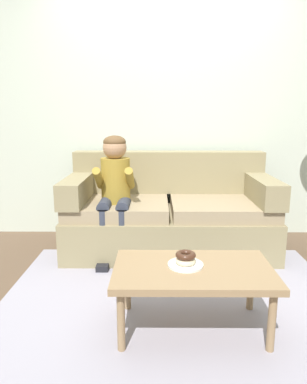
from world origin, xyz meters
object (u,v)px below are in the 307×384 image
(coffee_table, at_px, (193,274))
(person_child, at_px, (115,185))
(donut, at_px, (186,261))
(couch, at_px, (169,215))

(coffee_table, xyz_separation_m, person_child, (-0.58, 1.13, 0.31))
(coffee_table, height_order, person_child, person_child)
(donut, bearing_deg, person_child, 115.95)
(coffee_table, distance_m, donut, 0.09)
(couch, height_order, donut, couch)
(person_child, bearing_deg, donut, -64.05)
(coffee_table, relative_size, donut, 7.77)
(person_child, height_order, donut, person_child)
(couch, relative_size, coffee_table, 2.04)
(person_child, bearing_deg, couch, 22.56)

